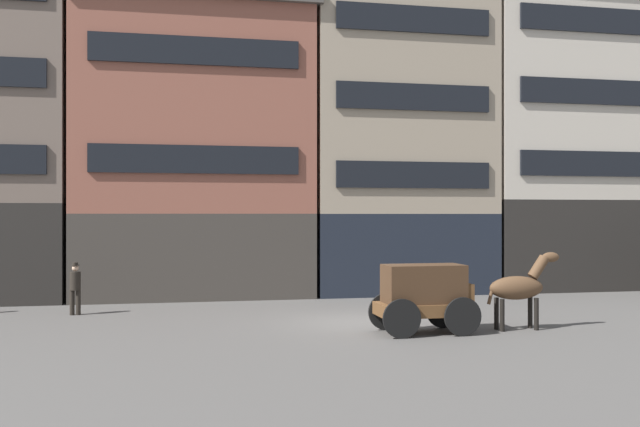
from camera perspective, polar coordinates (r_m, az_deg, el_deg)
name	(u,v)px	position (r m, az deg, el deg)	size (l,w,h in m)	color
ground_plane	(359,322)	(21.79, 3.28, -9.14)	(120.00, 120.00, 0.00)	#4C4947
building_center_left	(195,150)	(30.29, -10.48, 5.28)	(10.14, 7.11, 12.45)	#38332D
building_center_right	(390,105)	(31.94, 5.94, 9.06)	(8.40, 7.11, 16.92)	black
building_far_right	(556,140)	(35.15, 19.29, 5.87)	(9.19, 7.11, 14.06)	black
cargo_wagon	(425,293)	(19.92, 8.86, -6.67)	(2.92, 1.54, 1.98)	brown
draft_horse	(519,287)	(21.09, 16.46, -5.96)	(2.34, 0.62, 2.30)	#513823
pedestrian_officer	(75,286)	(24.64, -19.93, -5.78)	(0.43, 0.43, 1.79)	black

